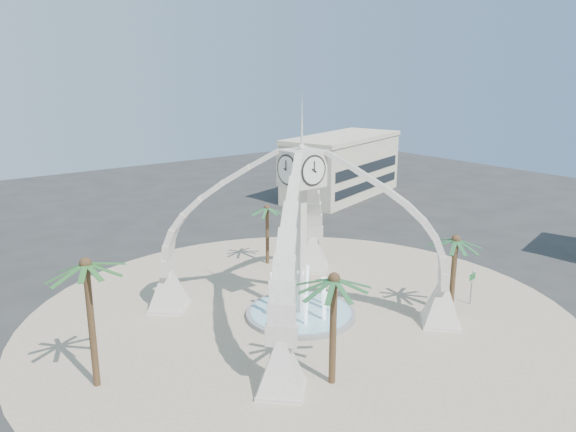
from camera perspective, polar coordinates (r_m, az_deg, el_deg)
ground at (r=41.86m, az=1.30°, el=-10.17°), size 140.00×140.00×0.00m
plaza at (r=41.85m, az=1.30°, el=-10.13°), size 40.00×40.00×0.06m
clock_tower at (r=39.56m, az=1.35°, el=-1.61°), size 17.94×17.94×16.30m
fountain at (r=41.74m, az=1.30°, el=-9.81°), size 8.00×8.00×3.62m
building_ne at (r=79.92m, az=5.54°, el=5.10°), size 21.87×14.17×8.60m
palm_east at (r=41.94m, az=16.70°, el=-2.38°), size 4.11×4.11×6.58m
palm_west at (r=32.38m, az=-19.86°, el=-4.79°), size 4.33×4.33×8.23m
palm_north at (r=51.02m, az=-2.14°, el=0.77°), size 4.04×4.04×6.03m
palm_south at (r=31.18m, az=4.71°, el=-6.53°), size 5.18×5.18×7.26m
street_sign at (r=45.28m, az=18.19°, el=-6.26°), size 1.01×0.17×2.76m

